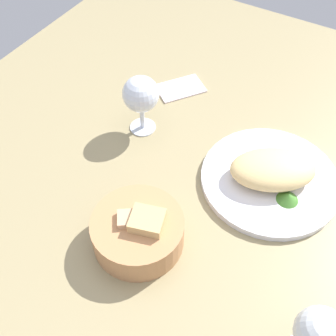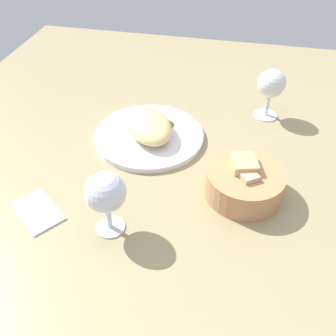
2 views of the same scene
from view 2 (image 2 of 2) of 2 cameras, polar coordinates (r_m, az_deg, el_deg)
name	(u,v)px [view 2 (image 2 of 2)]	position (r cm, az deg, el deg)	size (l,w,h in cm)	color
ground_plane	(185,159)	(91.24, 2.62, 1.42)	(140.00, 140.00, 2.00)	#97885F
plate	(149,136)	(95.66, -2.83, 4.83)	(27.13, 27.13, 1.40)	white
omelette	(149,125)	(93.83, -2.89, 6.40)	(16.46, 10.36, 4.94)	#ECC882
lettuce_garnish	(167,122)	(97.78, -0.21, 6.92)	(4.17, 4.17, 1.78)	#417B2C
bread_basket	(244,182)	(80.25, 11.36, -2.09)	(16.05, 16.05, 7.93)	tan
wine_glass_near	(106,194)	(68.74, -9.33, -3.84)	(7.66, 7.66, 13.45)	silver
wine_glass_far	(271,86)	(103.23, 15.20, 11.83)	(7.27, 7.27, 13.36)	silver
folded_napkin	(37,211)	(81.30, -18.98, -6.07)	(11.00, 7.00, 0.80)	white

